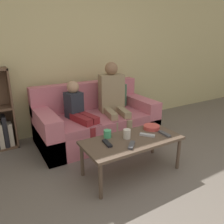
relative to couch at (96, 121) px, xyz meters
The scene contains 12 objects.
wall_back 1.18m from the couch, 95.65° to the left, with size 12.00×0.06×2.60m.
couch is the anchor object (origin of this frame).
coffee_table 1.03m from the couch, 93.74° to the right, with size 1.10×0.52×0.41m.
person_adult 0.45m from the couch, 18.62° to the right, with size 0.44×0.67×1.15m.
person_child 0.42m from the couch, 156.12° to the right, with size 0.33×0.65×0.93m.
cup_near 1.00m from the couch, 96.17° to the right, with size 0.08×0.08×0.10m.
cup_far 0.90m from the couch, 108.31° to the right, with size 0.09×0.09×0.09m.
tv_remote_0 1.06m from the couch, 110.28° to the right, with size 0.06×0.17×0.02m.
tv_remote_1 1.17m from the couch, 73.85° to the right, with size 0.05×0.17×0.02m.
tv_remote_2 1.06m from the couch, 82.84° to the right, with size 0.15×0.16×0.02m.
tv_remote_3 1.17m from the couch, 98.33° to the right, with size 0.15×0.15×0.02m.
snack_bowl 0.97m from the couch, 71.45° to the right, with size 0.19×0.19×0.05m.
Camera 1 is at (-1.31, -0.72, 1.46)m, focal length 35.00 mm.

